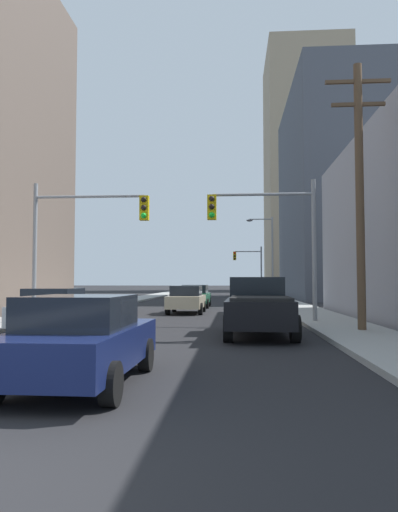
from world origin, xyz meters
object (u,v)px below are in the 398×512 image
traffic_signal_near_right (267,226)px  traffic_signal_far_right (249,263)px  sedan_navy (81,340)px  sedan_silver (55,310)px  sedan_beige (187,299)px  pickup_truck_black (258,307)px  sedan_green (195,296)px  traffic_signal_near_left (85,227)px

traffic_signal_near_right → traffic_signal_far_right: 38.94m
sedan_navy → sedan_silver: same height
sedan_beige → traffic_signal_far_right: 32.98m
pickup_truck_black → sedan_silver: pickup_truck_black is taller
sedan_green → traffic_signal_far_right: traffic_signal_far_right is taller
traffic_signal_near_right → traffic_signal_near_left: bearing=180.0°
sedan_navy → sedan_silver: bearing=113.3°
sedan_navy → sedan_green: same height
pickup_truck_black → sedan_green: size_ratio=1.28×
traffic_signal_near_left → traffic_signal_near_right: size_ratio=1.00×
sedan_silver → sedan_beige: 10.82m
sedan_navy → sedan_silver: (-3.60, 8.33, 0.00)m
pickup_truck_black → traffic_signal_near_right: 5.30m
sedan_navy → traffic_signal_near_right: bearing=71.9°
sedan_navy → traffic_signal_near_right: size_ratio=0.70×
sedan_beige → traffic_signal_near_right: traffic_signal_near_right is taller
pickup_truck_black → traffic_signal_near_left: bearing=149.4°
pickup_truck_black → traffic_signal_near_left: 8.90m
sedan_navy → sedan_silver: 9.08m
pickup_truck_black → traffic_signal_far_right: 43.29m
sedan_beige → sedan_green: 5.98m
traffic_signal_near_right → traffic_signal_far_right: size_ratio=1.00×
sedan_green → traffic_signal_near_left: traffic_signal_near_left is taller
pickup_truck_black → sedan_silver: size_ratio=1.29×
traffic_signal_far_right → sedan_beige: bearing=-97.8°
traffic_signal_far_right → traffic_signal_near_right: bearing=-90.7°
traffic_signal_near_right → traffic_signal_far_right: (0.47, 38.94, -0.05)m
sedan_green → pickup_truck_black: bearing=-78.5°
sedan_silver → sedan_green: 16.59m
sedan_navy → sedan_green: bearing=90.0°
traffic_signal_far_right → sedan_silver: bearing=-100.6°
sedan_silver → traffic_signal_near_left: size_ratio=0.70×
traffic_signal_near_left → pickup_truck_black: bearing=-30.6°
pickup_truck_black → sedan_beige: pickup_truck_black is taller
sedan_green → traffic_signal_near_left: 13.39m
sedan_beige → traffic_signal_near_left: size_ratio=0.71×
sedan_green → traffic_signal_far_right: (4.45, 26.53, 3.26)m
sedan_silver → traffic_signal_near_left: 5.05m
sedan_silver → traffic_signal_near_right: traffic_signal_near_right is taller
pickup_truck_black → sedan_navy: bearing=-113.2°
pickup_truck_black → sedan_green: (-3.40, 16.64, -0.16)m
traffic_signal_near_right → sedan_beige: bearing=121.8°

